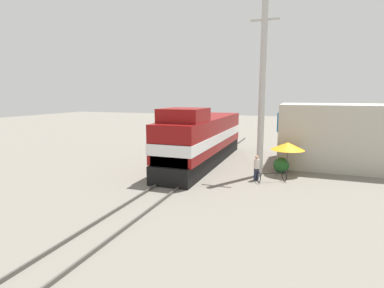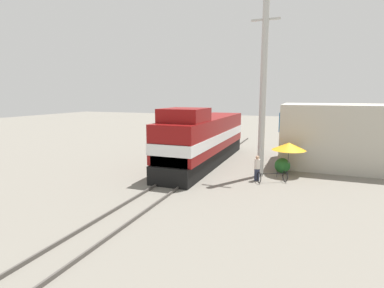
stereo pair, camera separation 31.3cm
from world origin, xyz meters
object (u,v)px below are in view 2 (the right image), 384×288
(person_bystander, at_px, (257,167))
(locomotive, at_px, (203,139))
(billboard_sign, at_px, (293,126))
(vendor_umbrella, at_px, (289,146))
(utility_pole, at_px, (263,89))
(bicycle, at_px, (272,177))

(person_bystander, bearing_deg, locomotive, 146.08)
(billboard_sign, relative_size, person_bystander, 2.48)
(person_bystander, bearing_deg, vendor_umbrella, 52.62)
(locomotive, xyz_separation_m, vendor_umbrella, (6.39, -0.88, -0.03))
(vendor_umbrella, bearing_deg, utility_pole, -148.77)
(vendor_umbrella, relative_size, bicycle, 1.21)
(vendor_umbrella, bearing_deg, locomotive, 172.18)
(vendor_umbrella, height_order, bicycle, vendor_umbrella)
(billboard_sign, height_order, person_bystander, billboard_sign)
(locomotive, relative_size, utility_pole, 1.22)
(billboard_sign, bearing_deg, bicycle, -98.30)
(utility_pole, relative_size, person_bystander, 7.02)
(locomotive, xyz_separation_m, bicycle, (5.61, -3.16, -1.61))
(locomotive, height_order, person_bystander, locomotive)
(locomotive, distance_m, person_bystander, 5.73)
(locomotive, distance_m, bicycle, 6.64)
(vendor_umbrella, bearing_deg, billboard_sign, 89.30)
(billboard_sign, height_order, bicycle, billboard_sign)
(locomotive, bearing_deg, billboard_sign, 21.00)
(locomotive, height_order, utility_pole, utility_pole)
(person_bystander, bearing_deg, billboard_sign, 72.51)
(locomotive, distance_m, utility_pole, 6.29)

